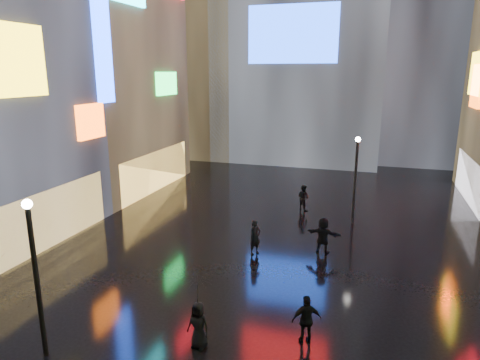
% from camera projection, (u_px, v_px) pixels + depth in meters
% --- Properties ---
extents(ground, '(140.00, 140.00, 0.00)m').
position_uv_depth(ground, '(283.00, 233.00, 24.01)').
color(ground, black).
rests_on(ground, ground).
extents(building_left_far, '(10.28, 12.00, 22.00)m').
position_uv_depth(building_left_far, '(91.00, 41.00, 31.51)').
color(building_left_far, black).
rests_on(building_left_far, ground).
extents(tower_flank_left, '(10.00, 10.00, 26.00)m').
position_uv_depth(tower_flank_left, '(199.00, 31.00, 45.23)').
color(tower_flank_left, black).
rests_on(tower_flank_left, ground).
extents(lamp_near, '(0.30, 0.30, 5.20)m').
position_uv_depth(lamp_near, '(36.00, 270.00, 12.94)').
color(lamp_near, black).
rests_on(lamp_near, ground).
extents(lamp_far, '(0.30, 0.30, 5.20)m').
position_uv_depth(lamp_far, '(356.00, 175.00, 24.81)').
color(lamp_far, black).
rests_on(lamp_far, ground).
extents(pedestrian_3, '(1.09, 0.80, 1.71)m').
position_uv_depth(pedestrian_3, '(307.00, 320.00, 14.07)').
color(pedestrian_3, black).
rests_on(pedestrian_3, ground).
extents(pedestrian_4, '(0.85, 0.63, 1.60)m').
position_uv_depth(pedestrian_4, '(198.00, 325.00, 13.88)').
color(pedestrian_4, black).
rests_on(pedestrian_4, ground).
extents(pedestrian_5, '(1.76, 0.77, 1.84)m').
position_uv_depth(pedestrian_5, '(323.00, 236.00, 21.14)').
color(pedestrian_5, black).
rests_on(pedestrian_5, ground).
extents(pedestrian_6, '(0.71, 0.76, 1.75)m').
position_uv_depth(pedestrian_6, '(255.00, 237.00, 21.03)').
color(pedestrian_6, black).
rests_on(pedestrian_6, ground).
extents(pedestrian_7, '(1.02, 0.96, 1.66)m').
position_uv_depth(pedestrian_7, '(303.00, 198.00, 27.83)').
color(pedestrian_7, black).
rests_on(pedestrian_7, ground).
extents(umbrella_2, '(1.29, 1.29, 0.87)m').
position_uv_depth(umbrella_2, '(198.00, 291.00, 13.58)').
color(umbrella_2, black).
rests_on(umbrella_2, pedestrian_4).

